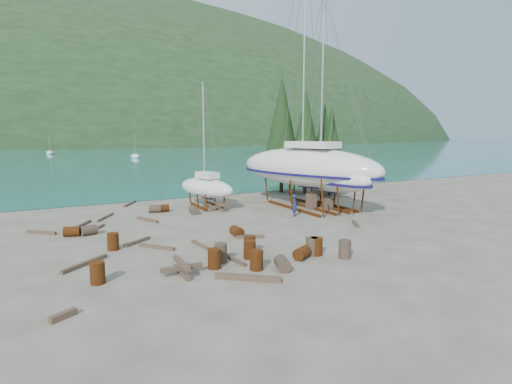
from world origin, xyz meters
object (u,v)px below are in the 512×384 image
large_sailboat_far (324,174)px  large_sailboat_near (307,167)px  small_sailboat_shore (206,187)px  worker (295,205)px

large_sailboat_far → large_sailboat_near: bearing=150.0°
small_sailboat_shore → worker: bearing=-73.0°
large_sailboat_near → small_sailboat_shore: large_sailboat_near is taller
large_sailboat_far → worker: size_ratio=10.33×
large_sailboat_near → small_sailboat_shore: size_ratio=2.08×
small_sailboat_shore → worker: 7.70m
worker → small_sailboat_shore: bearing=59.8°
large_sailboat_near → worker: size_ratio=12.85×
large_sailboat_near → large_sailboat_far: (1.16, -0.71, -0.61)m
small_sailboat_shore → worker: (4.28, -6.34, -0.84)m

